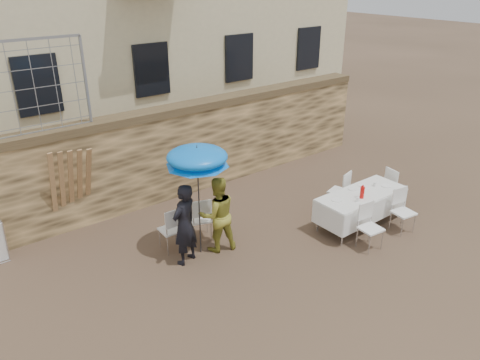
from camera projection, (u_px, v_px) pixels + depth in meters
ground at (300, 303)px, 7.94m from camera, size 80.00×80.00×0.00m
stone_wall at (155, 157)px, 11.09m from camera, size 13.00×0.50×2.20m
chain_link_fence at (1, 93)px, 8.59m from camera, size 3.20×0.06×1.80m
man_suit at (185, 225)px, 8.74m from camera, size 0.69×0.57×1.63m
woman_dress at (217, 214)px, 9.17m from camera, size 0.89×0.77×1.56m
umbrella at (197, 160)px, 8.55m from camera, size 1.19×1.19×2.10m
couple_chair_left at (171, 228)px, 9.28m from camera, size 0.49×0.49×0.96m
couple_chair_right at (200, 218)px, 9.67m from camera, size 0.61×0.61×0.96m
banquet_table at (362, 195)px, 10.08m from camera, size 2.10×0.85×0.78m
soda_bottle at (362, 192)px, 9.79m from camera, size 0.09×0.09×0.26m
table_chair_front_left at (371, 227)px, 9.31m from camera, size 0.52×0.52×0.96m
table_chair_front_right at (404, 211)px, 9.92m from camera, size 0.55×0.55×0.96m
table_chair_back at (339, 190)px, 10.87m from camera, size 0.59×0.59×0.96m
table_chair_side at (396, 187)px, 11.03m from camera, size 0.56×0.56×0.96m
wood_planks at (69, 190)px, 9.67m from camera, size 0.70×0.20×2.00m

